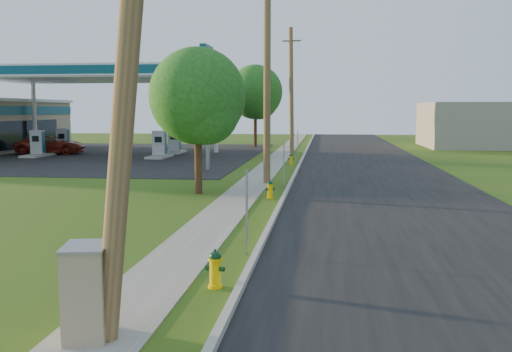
% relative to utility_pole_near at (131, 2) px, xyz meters
% --- Properties ---
extents(ground_plane, '(140.00, 140.00, 0.00)m').
position_rel_utility_pole_near_xyz_m(ground_plane, '(0.60, 1.00, -4.80)').
color(ground_plane, '#2B5212').
rests_on(ground_plane, ground).
extents(road, '(8.00, 120.00, 0.02)m').
position_rel_utility_pole_near_xyz_m(road, '(5.10, 11.00, -4.79)').
color(road, black).
rests_on(road, ground).
extents(curb, '(0.15, 120.00, 0.15)m').
position_rel_utility_pole_near_xyz_m(curb, '(1.10, 11.00, -4.73)').
color(curb, '#A5A398').
rests_on(curb, ground).
extents(sidewalk, '(1.50, 120.00, 0.03)m').
position_rel_utility_pole_near_xyz_m(sidewalk, '(-0.65, 11.00, -4.79)').
color(sidewalk, gray).
rests_on(sidewalk, ground).
extents(forecourt, '(26.00, 28.00, 0.02)m').
position_rel_utility_pole_near_xyz_m(forecourt, '(-15.40, 33.00, -4.79)').
color(forecourt, black).
rests_on(forecourt, ground).
extents(utility_pole_near, '(1.40, 0.32, 9.48)m').
position_rel_utility_pole_near_xyz_m(utility_pole_near, '(0.00, 0.00, 0.00)').
color(utility_pole_near, brown).
rests_on(utility_pole_near, ground).
extents(utility_pole_mid, '(1.40, 0.32, 9.80)m').
position_rel_utility_pole_near_xyz_m(utility_pole_mid, '(-0.00, 18.00, 0.15)').
color(utility_pole_mid, brown).
rests_on(utility_pole_mid, ground).
extents(utility_pole_far, '(1.40, 0.32, 9.50)m').
position_rel_utility_pole_near_xyz_m(utility_pole_far, '(-0.00, 36.00, 0.00)').
color(utility_pole_far, brown).
rests_on(utility_pole_far, ground).
extents(sign_post_near, '(0.05, 0.04, 2.00)m').
position_rel_utility_pole_near_xyz_m(sign_post_near, '(0.85, 5.20, -3.80)').
color(sign_post_near, gray).
rests_on(sign_post_near, ground).
extents(sign_post_mid, '(0.05, 0.04, 2.00)m').
position_rel_utility_pole_near_xyz_m(sign_post_mid, '(0.85, 17.00, -3.80)').
color(sign_post_mid, gray).
rests_on(sign_post_mid, ground).
extents(sign_post_far, '(0.05, 0.04, 2.00)m').
position_rel_utility_pole_near_xyz_m(sign_post_far, '(0.85, 29.20, -3.80)').
color(sign_post_far, gray).
rests_on(sign_post_far, ground).
extents(gas_canopy, '(18.18, 9.18, 6.40)m').
position_rel_utility_pole_near_xyz_m(gas_canopy, '(-13.40, 33.00, 1.09)').
color(gas_canopy, silver).
rests_on(gas_canopy, ground).
extents(fuel_pump_nw, '(1.20, 3.20, 1.90)m').
position_rel_utility_pole_near_xyz_m(fuel_pump_nw, '(-17.90, 31.00, -4.08)').
color(fuel_pump_nw, '#A5A398').
rests_on(fuel_pump_nw, ground).
extents(fuel_pump_ne, '(1.20, 3.20, 1.90)m').
position_rel_utility_pole_near_xyz_m(fuel_pump_ne, '(-8.90, 31.00, -4.08)').
color(fuel_pump_ne, '#A5A398').
rests_on(fuel_pump_ne, ground).
extents(fuel_pump_sw, '(1.20, 3.20, 1.90)m').
position_rel_utility_pole_near_xyz_m(fuel_pump_sw, '(-17.90, 35.00, -4.08)').
color(fuel_pump_sw, '#A5A398').
rests_on(fuel_pump_sw, ground).
extents(fuel_pump_se, '(1.20, 3.20, 1.90)m').
position_rel_utility_pole_near_xyz_m(fuel_pump_se, '(-8.90, 35.00, -4.08)').
color(fuel_pump_se, '#A5A398').
rests_on(fuel_pump_se, ground).
extents(price_pylon, '(0.34, 2.04, 6.85)m').
position_rel_utility_pole_near_xyz_m(price_pylon, '(-3.90, 23.50, 0.63)').
color(price_pylon, gray).
rests_on(price_pylon, ground).
extents(distant_building, '(14.00, 10.00, 4.00)m').
position_rel_utility_pole_near_xyz_m(distant_building, '(18.60, 46.00, -2.80)').
color(distant_building, gray).
rests_on(distant_building, ground).
extents(tree_verge, '(3.84, 3.84, 5.82)m').
position_rel_utility_pole_near_xyz_m(tree_verge, '(-2.31, 14.51, -1.06)').
color(tree_verge, '#362013').
rests_on(tree_verge, ground).
extents(tree_lot, '(4.85, 4.85, 7.35)m').
position_rel_utility_pole_near_xyz_m(tree_lot, '(-3.54, 43.08, -0.07)').
color(tree_lot, '#362013').
rests_on(tree_lot, ground).
extents(hydrant_near, '(0.38, 0.34, 0.74)m').
position_rel_utility_pole_near_xyz_m(hydrant_near, '(0.60, 2.65, -4.44)').
color(hydrant_near, yellow).
rests_on(hydrant_near, ground).
extents(hydrant_mid, '(0.36, 0.32, 0.70)m').
position_rel_utility_pole_near_xyz_m(hydrant_mid, '(0.57, 13.67, -4.46)').
color(hydrant_mid, '#F9BE03').
rests_on(hydrant_mid, ground).
extents(hydrant_far, '(0.35, 0.31, 0.69)m').
position_rel_utility_pole_near_xyz_m(hydrant_far, '(0.55, 27.24, -4.47)').
color(hydrant_far, '#EFB110').
rests_on(hydrant_far, ground).
extents(utility_cabinet, '(0.78, 0.93, 1.41)m').
position_rel_utility_pole_near_xyz_m(utility_cabinet, '(-0.79, 0.04, -4.10)').
color(utility_cabinet, tan).
rests_on(utility_cabinet, ground).
extents(car_red, '(5.40, 3.22, 1.41)m').
position_rel_utility_pole_near_xyz_m(car_red, '(-18.05, 33.31, -4.10)').
color(car_red, maroon).
rests_on(car_red, ground).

